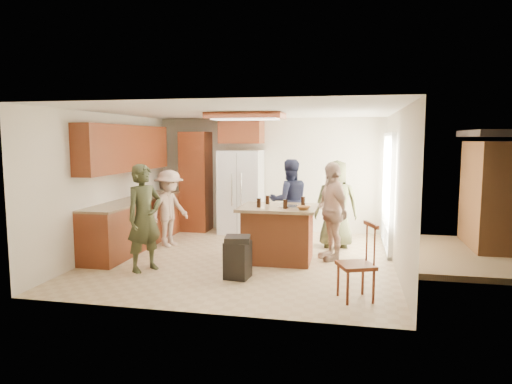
% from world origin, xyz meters
% --- Properties ---
extents(room_shell, '(8.00, 5.20, 5.00)m').
position_xyz_m(room_shell, '(4.37, 1.64, 0.87)').
color(room_shell, tan).
rests_on(room_shell, ground).
extents(person_front_left, '(0.70, 0.75, 1.67)m').
position_xyz_m(person_front_left, '(-1.34, -0.98, 0.83)').
color(person_front_left, '#333620').
rests_on(person_front_left, ground).
extents(person_behind_left, '(0.92, 0.74, 1.65)m').
position_xyz_m(person_behind_left, '(0.59, 1.48, 0.83)').
color(person_behind_left, black).
rests_on(person_behind_left, ground).
extents(person_behind_right, '(0.86, 0.61, 1.66)m').
position_xyz_m(person_behind_right, '(1.52, 1.18, 0.83)').
color(person_behind_right, '#373921').
rests_on(person_behind_right, ground).
extents(person_side_right, '(0.88, 1.10, 1.66)m').
position_xyz_m(person_side_right, '(1.48, 0.29, 0.83)').
color(person_side_right, tan).
rests_on(person_side_right, ground).
extents(person_counter, '(0.74, 1.04, 1.46)m').
position_xyz_m(person_counter, '(-1.60, 0.63, 0.73)').
color(person_counter, '#9E816C').
rests_on(person_counter, ground).
extents(left_cabinetry, '(0.64, 3.00, 2.30)m').
position_xyz_m(left_cabinetry, '(-2.24, 0.40, 0.96)').
color(left_cabinetry, maroon).
rests_on(left_cabinetry, ground).
extents(back_wall_units, '(1.80, 0.60, 2.45)m').
position_xyz_m(back_wall_units, '(-1.33, 2.20, 1.38)').
color(back_wall_units, maroon).
rests_on(back_wall_units, ground).
extents(refrigerator, '(0.90, 0.76, 1.80)m').
position_xyz_m(refrigerator, '(-0.55, 2.12, 0.90)').
color(refrigerator, white).
rests_on(refrigerator, ground).
extents(kitchen_island, '(1.28, 1.03, 0.93)m').
position_xyz_m(kitchen_island, '(0.60, -0.01, 0.47)').
color(kitchen_island, '#994927').
rests_on(kitchen_island, ground).
extents(island_items, '(0.91, 0.63, 0.15)m').
position_xyz_m(island_items, '(0.83, -0.10, 0.97)').
color(island_items, silver).
rests_on(island_items, kitchen_island).
extents(trash_bin, '(0.41, 0.41, 0.63)m').
position_xyz_m(trash_bin, '(0.17, -1.08, 0.32)').
color(trash_bin, black).
rests_on(trash_bin, ground).
extents(spindle_chair, '(0.54, 0.54, 0.99)m').
position_xyz_m(spindle_chair, '(1.88, -1.65, 0.45)').
color(spindle_chair, maroon).
rests_on(spindle_chair, ground).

